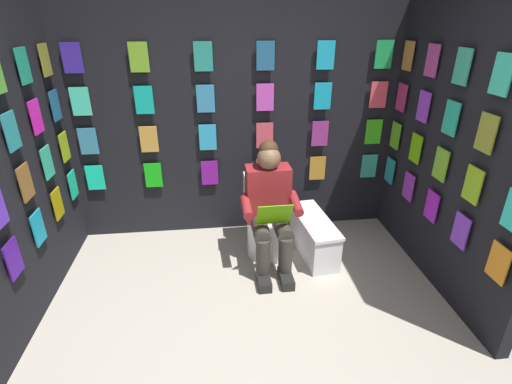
% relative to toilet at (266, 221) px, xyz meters
% --- Properties ---
extents(ground_plane, '(30.00, 30.00, 0.00)m').
position_rel_toilet_xyz_m(ground_plane, '(0.24, 1.54, -0.33)').
color(ground_plane, '#B2A899').
extents(display_wall_back, '(3.38, 0.14, 2.33)m').
position_rel_toilet_xyz_m(display_wall_back, '(0.24, -0.54, 0.84)').
color(display_wall_back, black).
rests_on(display_wall_back, ground).
extents(display_wall_left, '(0.14, 2.03, 2.33)m').
position_rel_toilet_xyz_m(display_wall_left, '(-1.45, 0.52, 0.84)').
color(display_wall_left, black).
rests_on(display_wall_left, ground).
extents(display_wall_right, '(0.14, 2.03, 2.33)m').
position_rel_toilet_xyz_m(display_wall_right, '(1.93, 0.52, 0.84)').
color(display_wall_right, black).
rests_on(display_wall_right, ground).
extents(toilet, '(0.41, 0.56, 0.77)m').
position_rel_toilet_xyz_m(toilet, '(0.00, 0.00, 0.00)').
color(toilet, white).
rests_on(toilet, ground).
extents(person_reading, '(0.53, 0.69, 1.19)m').
position_rel_toilet_xyz_m(person_reading, '(-0.00, 0.23, 0.27)').
color(person_reading, maroon).
rests_on(person_reading, ground).
extents(comic_longbox_near, '(0.37, 0.83, 0.39)m').
position_rel_toilet_xyz_m(comic_longbox_near, '(-0.46, 0.10, -0.13)').
color(comic_longbox_near, silver).
rests_on(comic_longbox_near, ground).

